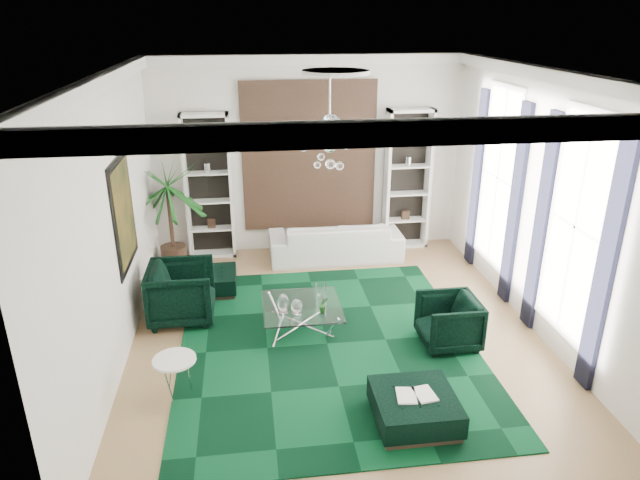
{
  "coord_description": "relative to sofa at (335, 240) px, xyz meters",
  "views": [
    {
      "loc": [
        -1.23,
        -7.34,
        4.49
      ],
      "look_at": [
        -0.18,
        0.5,
        1.33
      ],
      "focal_mm": 32.0,
      "sensor_mm": 36.0,
      "label": 1
    }
  ],
  "objects": [
    {
      "name": "floor",
      "position": [
        -0.43,
        -2.84,
        -0.38
      ],
      "size": [
        6.0,
        7.0,
        0.02
      ],
      "primitive_type": "cube",
      "color": "#A38256",
      "rests_on": "ground"
    },
    {
      "name": "ceiling",
      "position": [
        -0.43,
        -2.84,
        3.44
      ],
      "size": [
        6.0,
        7.0,
        0.02
      ],
      "primitive_type": "cube",
      "color": "white",
      "rests_on": "ground"
    },
    {
      "name": "wall_back",
      "position": [
        -0.43,
        0.67,
        1.53
      ],
      "size": [
        6.0,
        0.02,
        3.8
      ],
      "primitive_type": "cube",
      "color": "white",
      "rests_on": "ground"
    },
    {
      "name": "wall_front",
      "position": [
        -0.43,
        -6.35,
        1.53
      ],
      "size": [
        6.0,
        0.02,
        3.8
      ],
      "primitive_type": "cube",
      "color": "white",
      "rests_on": "ground"
    },
    {
      "name": "wall_left",
      "position": [
        -3.44,
        -2.84,
        1.53
      ],
      "size": [
        0.02,
        7.0,
        3.8
      ],
      "primitive_type": "cube",
      "color": "white",
      "rests_on": "ground"
    },
    {
      "name": "wall_right",
      "position": [
        2.58,
        -2.84,
        1.53
      ],
      "size": [
        0.02,
        7.0,
        3.8
      ],
      "primitive_type": "cube",
      "color": "white",
      "rests_on": "ground"
    },
    {
      "name": "crown_molding",
      "position": [
        -0.43,
        -2.84,
        3.33
      ],
      "size": [
        6.0,
        7.0,
        0.18
      ],
      "primitive_type": null,
      "color": "white",
      "rests_on": "ceiling"
    },
    {
      "name": "ceiling_medallion",
      "position": [
        -0.43,
        -2.54,
        3.4
      ],
      "size": [
        0.9,
        0.9,
        0.05
      ],
      "primitive_type": "cylinder",
      "color": "white",
      "rests_on": "ceiling"
    },
    {
      "name": "tapestry",
      "position": [
        -0.43,
        0.62,
        1.53
      ],
      "size": [
        2.5,
        0.06,
        2.8
      ],
      "primitive_type": "cube",
      "color": "black",
      "rests_on": "wall_back"
    },
    {
      "name": "shelving_left",
      "position": [
        -2.38,
        0.47,
        1.03
      ],
      "size": [
        0.9,
        0.38,
        2.8
      ],
      "primitive_type": null,
      "color": "white",
      "rests_on": "floor"
    },
    {
      "name": "shelving_right",
      "position": [
        1.52,
        0.47,
        1.03
      ],
      "size": [
        0.9,
        0.38,
        2.8
      ],
      "primitive_type": null,
      "color": "white",
      "rests_on": "floor"
    },
    {
      "name": "painting",
      "position": [
        -3.4,
        -2.24,
        1.48
      ],
      "size": [
        0.04,
        1.3,
        1.6
      ],
      "primitive_type": "cube",
      "color": "black",
      "rests_on": "wall_left"
    },
    {
      "name": "window_near",
      "position": [
        2.56,
        -3.74,
        1.53
      ],
      "size": [
        0.03,
        1.1,
        2.9
      ],
      "primitive_type": "cube",
      "color": "white",
      "rests_on": "wall_right"
    },
    {
      "name": "curtain_near_a",
      "position": [
        2.52,
        -4.52,
        1.28
      ],
      "size": [
        0.07,
        0.3,
        3.25
      ],
      "primitive_type": "cube",
      "color": "black",
      "rests_on": "floor"
    },
    {
      "name": "curtain_near_b",
      "position": [
        2.52,
        -2.96,
        1.28
      ],
      "size": [
        0.07,
        0.3,
        3.25
      ],
      "primitive_type": "cube",
      "color": "black",
      "rests_on": "floor"
    },
    {
      "name": "window_far",
      "position": [
        2.56,
        -1.34,
        1.53
      ],
      "size": [
        0.03,
        1.1,
        2.9
      ],
      "primitive_type": "cube",
      "color": "white",
      "rests_on": "wall_right"
    },
    {
      "name": "curtain_far_a",
      "position": [
        2.52,
        -2.12,
        1.28
      ],
      "size": [
        0.07,
        0.3,
        3.25
      ],
      "primitive_type": "cube",
      "color": "black",
      "rests_on": "floor"
    },
    {
      "name": "curtain_far_b",
      "position": [
        2.52,
        -0.56,
        1.28
      ],
      "size": [
        0.07,
        0.3,
        3.25
      ],
      "primitive_type": "cube",
      "color": "black",
      "rests_on": "floor"
    },
    {
      "name": "rug",
      "position": [
        -0.61,
        -3.13,
        -0.36
      ],
      "size": [
        4.2,
        5.0,
        0.02
      ],
      "primitive_type": "cube",
      "color": "black",
      "rests_on": "floor"
    },
    {
      "name": "sofa",
      "position": [
        0.0,
        0.0,
        0.0
      ],
      "size": [
        2.54,
        0.99,
        0.74
      ],
      "primitive_type": "imported",
      "rotation": [
        0.0,
        0.0,
        3.14
      ],
      "color": "silver",
      "rests_on": "floor"
    },
    {
      "name": "armchair_left",
      "position": [
        -2.74,
        -2.06,
        0.08
      ],
      "size": [
        1.0,
        0.97,
        0.91
      ],
      "primitive_type": "imported",
      "rotation": [
        0.0,
        0.0,
        1.57
      ],
      "color": "black",
      "rests_on": "floor"
    },
    {
      "name": "armchair_right",
      "position": [
        1.12,
        -3.33,
        0.0
      ],
      "size": [
        0.82,
        0.79,
        0.74
      ],
      "primitive_type": "imported",
      "rotation": [
        0.0,
        0.0,
        -1.57
      ],
      "color": "black",
      "rests_on": "floor"
    },
    {
      "name": "coffee_table",
      "position": [
        -0.93,
        -2.63,
        -0.17
      ],
      "size": [
        1.17,
        1.17,
        0.4
      ],
      "primitive_type": null,
      "color": "white",
      "rests_on": "floor"
    },
    {
      "name": "ottoman_side",
      "position": [
        -2.33,
        -1.17,
        -0.19
      ],
      "size": [
        0.82,
        0.82,
        0.36
      ],
      "primitive_type": "cube",
      "color": "black",
      "rests_on": "floor"
    },
    {
      "name": "ottoman_front",
      "position": [
        0.16,
        -4.93,
        -0.18
      ],
      "size": [
        0.94,
        0.94,
        0.38
      ],
      "primitive_type": "cube",
      "color": "black",
      "rests_on": "floor"
    },
    {
      "name": "book",
      "position": [
        0.16,
        -4.93,
        0.02
      ],
      "size": [
        0.46,
        0.31,
        0.03
      ],
      "primitive_type": "cube",
      "color": "white",
      "rests_on": "ottoman_front"
    },
    {
      "name": "side_table",
      "position": [
        -2.65,
        -4.03,
        -0.11
      ],
      "size": [
        0.54,
        0.54,
        0.52
      ],
      "primitive_type": "cylinder",
      "color": "white",
      "rests_on": "floor"
    },
    {
      "name": "palm",
      "position": [
        -3.08,
        -0.04,
        0.92
      ],
      "size": [
        1.62,
        1.62,
        2.59
      ],
      "primitive_type": null,
      "color": "#154D18",
      "rests_on": "floor"
    },
    {
      "name": "chandelier",
      "position": [
        -0.54,
        -2.72,
        2.48
      ],
      "size": [
        0.85,
        0.85,
        0.77
      ],
      "primitive_type": null,
      "color": "white",
      "rests_on": "ceiling"
    },
    {
      "name": "table_plant",
      "position": [
        -0.64,
        -2.87,
        0.15
      ],
      "size": [
        0.14,
        0.11,
        0.25
      ],
      "primitive_type": "imported",
      "color": "#154D18",
      "rests_on": "coffee_table"
    }
  ]
}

